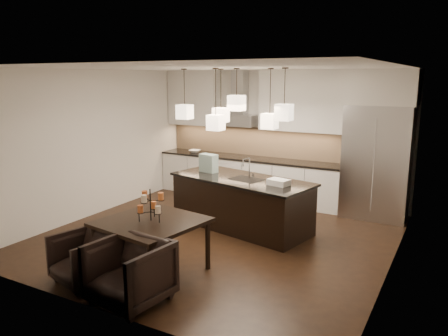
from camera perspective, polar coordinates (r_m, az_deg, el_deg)
The scene contains 37 objects.
floor at distance 7.51m, azimuth -0.75°, elevation -8.97°, with size 5.50×5.50×0.02m, color black.
ceiling at distance 7.02m, azimuth -0.81°, elevation 13.08°, with size 5.50×5.50×0.02m, color white.
wall_back at distance 9.60m, azimuth 7.42°, elevation 4.20°, with size 5.50×0.02×2.80m, color silver.
wall_front at distance 4.98m, azimuth -16.72°, elevation -3.29°, with size 5.50×0.02×2.80m, color silver.
wall_left at distance 8.81m, azimuth -16.59°, elevation 3.13°, with size 0.02×5.50×2.80m, color silver.
wall_right at distance 6.27m, azimuth 21.72°, elevation -0.59°, with size 0.02×5.50×2.80m, color silver.
refrigerator at distance 8.73m, azimuth 19.34°, elevation 0.72°, with size 1.20×0.72×2.15m, color #B7B7BA.
fridge_panel at distance 8.59m, azimuth 19.98°, elevation 9.92°, with size 1.26×0.72×0.65m, color silver.
lower_cabinets at distance 9.72m, azimuth 3.13°, elevation -1.38°, with size 4.21×0.62×0.88m, color silver.
countertop at distance 9.62m, azimuth 3.16°, elevation 1.29°, with size 4.21×0.66×0.04m, color black.
backsplash at distance 9.84m, azimuth 3.94°, elevation 3.49°, with size 4.21×0.02×0.63m, color tan.
upper_cab_left at distance 10.32m, azimuth -3.91°, elevation 9.12°, with size 1.25×0.35×1.25m, color silver.
upper_cab_right at distance 9.16m, azimuth 10.36°, elevation 8.62°, with size 1.86×0.35×1.25m, color silver.
hood_canopy at distance 9.69m, azimuth 1.74°, elevation 6.27°, with size 0.90×0.52×0.24m, color #B7B7BA.
hood_chimney at distance 9.75m, azimuth 2.06°, elevation 9.84°, with size 0.30×0.28×0.96m, color #B7B7BA.
fruit_bowl at distance 10.23m, azimuth -3.85°, elevation 2.20°, with size 0.26×0.26×0.06m, color silver.
island_body at distance 7.81m, azimuth 2.27°, elevation -4.71°, with size 2.47×0.99×0.87m, color black.
island_top at distance 7.69m, azimuth 2.29°, elevation -1.46°, with size 2.55×1.07×0.04m, color black.
faucet at distance 7.66m, azimuth 3.35°, elevation 0.06°, with size 0.10×0.24×0.38m, color silver, non-canonical shape.
tote_bag at distance 8.15m, azimuth -2.03°, elevation 0.65°, with size 0.34×0.18×0.34m, color #1C4A38.
food_container at distance 7.23m, azimuth 7.15°, elevation -1.85°, with size 0.34×0.24×0.10m, color silver.
dining_table at distance 6.17m, azimuth -9.39°, elevation -10.06°, with size 1.25×1.25×0.75m, color black, non-canonical shape.
candelabra at distance 5.97m, azimuth -9.58°, elevation -4.76°, with size 0.36×0.36×0.44m, color black, non-canonical shape.
candle_a at distance 5.89m, azimuth -8.63°, elevation -5.40°, with size 0.08×0.08×0.10m, color beige.
candle_b at distance 6.11m, azimuth -9.20°, elevation -4.77°, with size 0.08×0.08×0.10m, color orange.
candle_c at distance 5.96m, azimuth -10.87°, elevation -5.27°, with size 0.08×0.08×0.10m, color #A85125.
candle_d at distance 5.92m, azimuth -8.26°, elevation -3.67°, with size 0.08×0.08×0.10m, color orange.
candle_e at distance 6.05m, azimuth -10.32°, elevation -3.42°, with size 0.08×0.08×0.10m, color #A85125.
candle_f at distance 5.84m, azimuth -10.41°, elevation -3.96°, with size 0.08×0.08×0.10m, color beige.
armchair_left at distance 6.11m, azimuth -17.84°, elevation -11.15°, with size 0.70×0.72×0.66m, color black.
armchair_right at distance 5.43m, azimuth -12.23°, elevation -13.19°, with size 0.82×0.85×0.77m, color black.
pendant_a at distance 8.03m, azimuth -5.15°, elevation 7.32°, with size 0.24×0.24×0.26m, color #F8E0BC.
pendant_b at distance 7.97m, azimuth -0.41°, elevation 6.93°, with size 0.24×0.24×0.26m, color #F8E0BC.
pendant_c at distance 7.45m, azimuth 1.65°, elevation 8.48°, with size 0.24×0.24×0.26m, color #F8E0BC.
pendant_d at distance 7.50m, azimuth 5.98°, elevation 6.10°, with size 0.24×0.24×0.26m, color #F8E0BC.
pendant_e at distance 7.03m, azimuth 7.85°, elevation 7.20°, with size 0.24×0.24×0.26m, color #F8E0BC.
pendant_f at distance 7.33m, azimuth -1.08°, elevation 5.95°, with size 0.24×0.24×0.26m, color #F8E0BC.
Camera 1 is at (3.48, -6.10, 2.65)m, focal length 35.00 mm.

